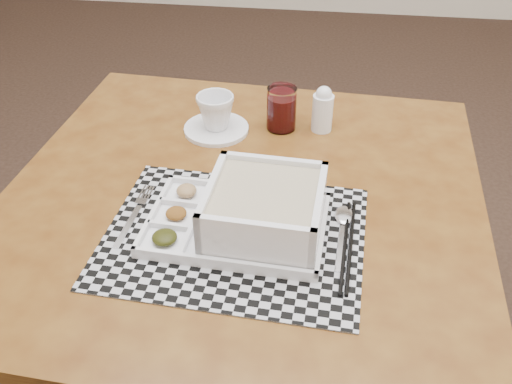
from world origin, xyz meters
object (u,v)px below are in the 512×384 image
cup (216,112)px  creamer_bottle (323,109)px  juice_glass (281,110)px  serving_tray (257,214)px  dining_table (242,221)px

cup → creamer_bottle: size_ratio=0.79×
cup → juice_glass: 0.15m
serving_tray → creamer_bottle: bearing=75.4°
dining_table → cup: (-0.10, 0.23, 0.12)m
serving_tray → cup: serving_tray is taller
dining_table → cup: size_ratio=11.50×
serving_tray → creamer_bottle: 0.39m
serving_tray → juice_glass: serving_tray is taller
serving_tray → dining_table: bearing=112.0°
dining_table → serving_tray: 0.17m
juice_glass → cup: bearing=-167.2°
dining_table → serving_tray: serving_tray is taller
cup → creamer_bottle: (0.24, 0.04, 0.00)m
serving_tray → creamer_bottle: size_ratio=3.02×
dining_table → juice_glass: juice_glass is taller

